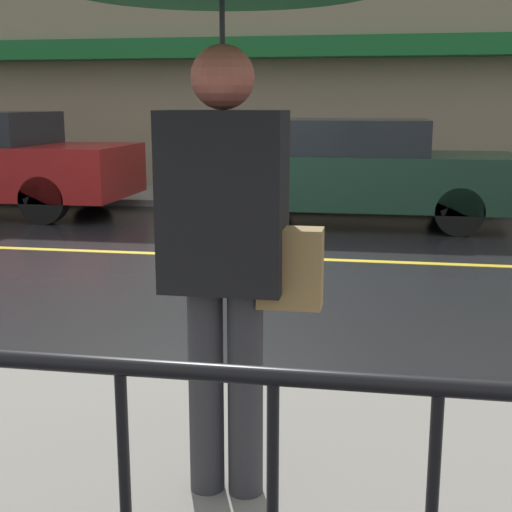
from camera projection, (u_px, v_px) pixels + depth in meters
ground_plane at (235, 257)px, 7.77m from camera, size 80.00×80.00×0.00m
sidewalk_far at (289, 198)px, 12.21m from camera, size 28.00×2.14×0.11m
lane_marking at (235, 256)px, 7.77m from camera, size 25.20×0.12×0.01m
building_storefront at (299, 25)px, 12.74m from camera, size 28.00×0.85×6.08m
pedestrian at (223, 34)px, 2.51m from camera, size 1.18×1.18×2.18m
car_dark_green at (355, 170)px, 9.83m from camera, size 4.20×1.77×1.43m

